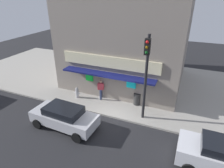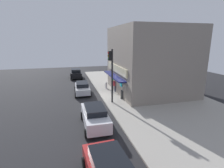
{
  "view_description": "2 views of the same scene",
  "coord_description": "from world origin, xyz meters",
  "px_view_note": "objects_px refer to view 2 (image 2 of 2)",
  "views": [
    {
      "loc": [
        4.42,
        -10.2,
        7.99
      ],
      "look_at": [
        -0.45,
        1.53,
        1.83
      ],
      "focal_mm": 30.96,
      "sensor_mm": 36.0,
      "label": 1
    },
    {
      "loc": [
        19.69,
        -3.93,
        6.67
      ],
      "look_at": [
        -1.36,
        1.67,
        1.25
      ],
      "focal_mm": 28.37,
      "sensor_mm": 36.0,
      "label": 2
    }
  ],
  "objects_px": {
    "traffic_light": "(111,69)",
    "pedestrian": "(114,85)",
    "fire_hydrant": "(106,85)",
    "trash_can": "(123,95)",
    "parked_car_black": "(76,73)",
    "parked_car_white": "(95,116)",
    "parked_car_silver": "(82,88)",
    "potted_plant_by_doorway": "(114,84)"
  },
  "relations": [
    {
      "from": "trash_can",
      "to": "traffic_light",
      "type": "bearing_deg",
      "value": -62.11
    },
    {
      "from": "potted_plant_by_doorway",
      "to": "fire_hydrant",
      "type": "bearing_deg",
      "value": -92.01
    },
    {
      "from": "pedestrian",
      "to": "potted_plant_by_doorway",
      "type": "height_order",
      "value": "pedestrian"
    },
    {
      "from": "parked_car_white",
      "to": "pedestrian",
      "type": "bearing_deg",
      "value": 155.3
    },
    {
      "from": "parked_car_black",
      "to": "fire_hydrant",
      "type": "bearing_deg",
      "value": 22.2
    },
    {
      "from": "trash_can",
      "to": "parked_car_black",
      "type": "xyz_separation_m",
      "value": [
        -13.47,
        -4.41,
        0.27
      ]
    },
    {
      "from": "parked_car_black",
      "to": "potted_plant_by_doorway",
      "type": "bearing_deg",
      "value": 28.1
    },
    {
      "from": "fire_hydrant",
      "to": "parked_car_black",
      "type": "relative_size",
      "value": 0.2
    },
    {
      "from": "potted_plant_by_doorway",
      "to": "traffic_light",
      "type": "bearing_deg",
      "value": -18.41
    },
    {
      "from": "traffic_light",
      "to": "parked_car_black",
      "type": "distance_m",
      "value": 14.87
    },
    {
      "from": "pedestrian",
      "to": "parked_car_silver",
      "type": "height_order",
      "value": "pedestrian"
    },
    {
      "from": "pedestrian",
      "to": "parked_car_white",
      "type": "height_order",
      "value": "pedestrian"
    },
    {
      "from": "parked_car_white",
      "to": "parked_car_black",
      "type": "xyz_separation_m",
      "value": [
        -19.03,
        -0.25,
        0.0
      ]
    },
    {
      "from": "traffic_light",
      "to": "trash_can",
      "type": "bearing_deg",
      "value": 117.89
    },
    {
      "from": "pedestrian",
      "to": "parked_car_black",
      "type": "distance_m",
      "value": 11.35
    },
    {
      "from": "parked_car_silver",
      "to": "pedestrian",
      "type": "bearing_deg",
      "value": 80.43
    },
    {
      "from": "traffic_light",
      "to": "potted_plant_by_doorway",
      "type": "relative_size",
      "value": 6.42
    },
    {
      "from": "trash_can",
      "to": "potted_plant_by_doorway",
      "type": "bearing_deg",
      "value": 176.81
    },
    {
      "from": "traffic_light",
      "to": "trash_can",
      "type": "relative_size",
      "value": 6.07
    },
    {
      "from": "potted_plant_by_doorway",
      "to": "pedestrian",
      "type": "bearing_deg",
      "value": -16.18
    },
    {
      "from": "trash_can",
      "to": "parked_car_white",
      "type": "height_order",
      "value": "parked_car_white"
    },
    {
      "from": "fire_hydrant",
      "to": "trash_can",
      "type": "xyz_separation_m",
      "value": [
        4.76,
        0.85,
        0.04
      ]
    },
    {
      "from": "trash_can",
      "to": "parked_car_white",
      "type": "bearing_deg",
      "value": -36.8
    },
    {
      "from": "traffic_light",
      "to": "potted_plant_by_doorway",
      "type": "bearing_deg",
      "value": 161.59
    },
    {
      "from": "fire_hydrant",
      "to": "potted_plant_by_doorway",
      "type": "xyz_separation_m",
      "value": [
        0.04,
        1.12,
        0.07
      ]
    },
    {
      "from": "pedestrian",
      "to": "traffic_light",
      "type": "bearing_deg",
      "value": -19.47
    },
    {
      "from": "fire_hydrant",
      "to": "potted_plant_by_doorway",
      "type": "relative_size",
      "value": 1.0
    },
    {
      "from": "trash_can",
      "to": "pedestrian",
      "type": "distance_m",
      "value": 2.95
    },
    {
      "from": "pedestrian",
      "to": "parked_car_silver",
      "type": "bearing_deg",
      "value": -99.57
    },
    {
      "from": "traffic_light",
      "to": "parked_car_white",
      "type": "height_order",
      "value": "traffic_light"
    },
    {
      "from": "traffic_light",
      "to": "parked_car_black",
      "type": "bearing_deg",
      "value": -168.86
    },
    {
      "from": "traffic_light",
      "to": "pedestrian",
      "type": "bearing_deg",
      "value": 160.53
    },
    {
      "from": "potted_plant_by_doorway",
      "to": "parked_car_silver",
      "type": "height_order",
      "value": "parked_car_silver"
    },
    {
      "from": "pedestrian",
      "to": "trash_can",
      "type": "bearing_deg",
      "value": 5.15
    },
    {
      "from": "parked_car_black",
      "to": "traffic_light",
      "type": "bearing_deg",
      "value": 11.14
    },
    {
      "from": "parked_car_white",
      "to": "trash_can",
      "type": "bearing_deg",
      "value": 143.2
    },
    {
      "from": "parked_car_white",
      "to": "parked_car_black",
      "type": "distance_m",
      "value": 19.03
    },
    {
      "from": "trash_can",
      "to": "parked_car_black",
      "type": "relative_size",
      "value": 0.22
    },
    {
      "from": "trash_can",
      "to": "parked_car_black",
      "type": "distance_m",
      "value": 14.18
    },
    {
      "from": "trash_can",
      "to": "parked_car_silver",
      "type": "height_order",
      "value": "parked_car_silver"
    },
    {
      "from": "trash_can",
      "to": "potted_plant_by_doorway",
      "type": "xyz_separation_m",
      "value": [
        -4.72,
        0.26,
        0.03
      ]
    },
    {
      "from": "traffic_light",
      "to": "parked_car_silver",
      "type": "distance_m",
      "value": 5.96
    }
  ]
}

